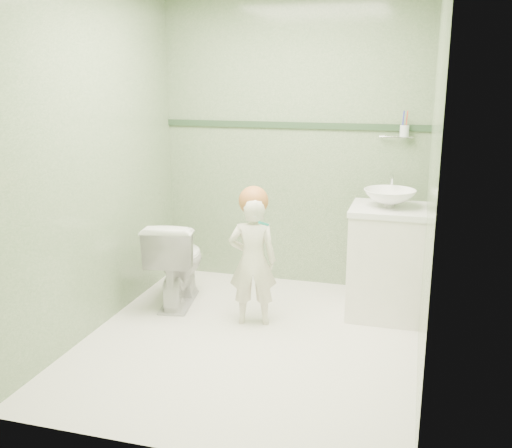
% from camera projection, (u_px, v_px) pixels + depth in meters
% --- Properties ---
extents(ground, '(2.50, 2.50, 0.00)m').
position_uv_depth(ground, '(250.00, 340.00, 3.94)').
color(ground, white).
rests_on(ground, ground).
extents(room_shell, '(2.50, 2.54, 2.40)m').
position_uv_depth(room_shell, '(250.00, 165.00, 3.64)').
color(room_shell, gray).
rests_on(room_shell, ground).
extents(trim_stripe, '(2.20, 0.02, 0.05)m').
position_uv_depth(trim_stripe, '(292.00, 125.00, 4.76)').
color(trim_stripe, '#2C462D').
rests_on(trim_stripe, room_shell).
extents(vanity, '(0.52, 0.50, 0.80)m').
position_uv_depth(vanity, '(386.00, 264.00, 4.27)').
color(vanity, white).
rests_on(vanity, ground).
extents(counter, '(0.54, 0.52, 0.04)m').
position_uv_depth(counter, '(389.00, 210.00, 4.17)').
color(counter, white).
rests_on(counter, vanity).
extents(basin, '(0.37, 0.37, 0.13)m').
position_uv_depth(basin, '(390.00, 198.00, 4.15)').
color(basin, white).
rests_on(basin, counter).
extents(faucet, '(0.03, 0.13, 0.18)m').
position_uv_depth(faucet, '(392.00, 183.00, 4.30)').
color(faucet, silver).
rests_on(faucet, counter).
extents(cup_holder, '(0.26, 0.07, 0.21)m').
position_uv_depth(cup_holder, '(403.00, 131.00, 4.47)').
color(cup_holder, silver).
rests_on(cup_holder, room_shell).
extents(toilet, '(0.49, 0.72, 0.68)m').
position_uv_depth(toilet, '(177.00, 261.00, 4.51)').
color(toilet, white).
rests_on(toilet, ground).
extents(toddler, '(0.39, 0.30, 0.94)m').
position_uv_depth(toddler, '(253.00, 261.00, 4.11)').
color(toddler, beige).
rests_on(toddler, ground).
extents(hair_cap, '(0.21, 0.21, 0.21)m').
position_uv_depth(hair_cap, '(254.00, 201.00, 4.02)').
color(hair_cap, '#A86631').
rests_on(hair_cap, toddler).
extents(teal_toothbrush, '(0.11, 0.14, 0.08)m').
position_uv_depth(teal_toothbrush, '(263.00, 223.00, 3.91)').
color(teal_toothbrush, '#149180').
rests_on(teal_toothbrush, toddler).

